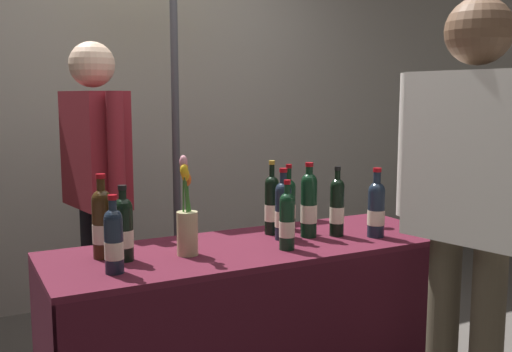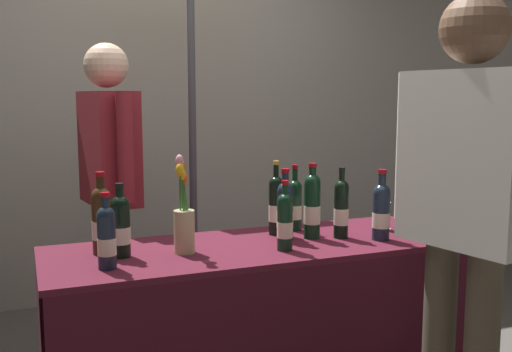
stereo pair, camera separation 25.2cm
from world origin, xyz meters
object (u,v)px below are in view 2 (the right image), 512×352
(flower_vase, at_px, (184,221))
(taster_foreground_right, at_px, (467,192))
(vendor_presenter, at_px, (110,172))
(booth_signpost, at_px, (192,94))
(featured_wine_bottle, at_px, (107,236))
(display_bottle_0, at_px, (285,210))
(tasting_table, at_px, (256,296))
(wine_glass_near_vendor, at_px, (384,210))

(flower_vase, relative_size, taster_foreground_right, 0.24)
(vendor_presenter, distance_m, booth_signpost, 0.68)
(booth_signpost, bearing_deg, featured_wine_bottle, -119.77)
(featured_wine_bottle, distance_m, vendor_presenter, 0.94)
(display_bottle_0, relative_size, vendor_presenter, 0.20)
(featured_wine_bottle, bearing_deg, tasting_table, 11.67)
(featured_wine_bottle, distance_m, flower_vase, 0.34)
(vendor_presenter, bearing_deg, booth_signpost, 103.36)
(flower_vase, height_order, vendor_presenter, vendor_presenter)
(taster_foreground_right, bearing_deg, tasting_table, 22.84)
(wine_glass_near_vendor, relative_size, vendor_presenter, 0.08)
(tasting_table, relative_size, wine_glass_near_vendor, 13.54)
(featured_wine_bottle, relative_size, wine_glass_near_vendor, 2.18)
(vendor_presenter, distance_m, taster_foreground_right, 1.81)
(flower_vase, bearing_deg, taster_foreground_right, -39.13)
(wine_glass_near_vendor, bearing_deg, tasting_table, -176.50)
(tasting_table, distance_m, wine_glass_near_vendor, 0.76)
(tasting_table, relative_size, taster_foreground_right, 1.04)
(flower_vase, bearing_deg, vendor_presenter, 102.43)
(vendor_presenter, bearing_deg, taster_foreground_right, 24.77)
(taster_foreground_right, bearing_deg, flower_vase, 37.97)
(display_bottle_0, height_order, taster_foreground_right, taster_foreground_right)
(vendor_presenter, bearing_deg, tasting_table, 23.35)
(tasting_table, bearing_deg, taster_foreground_right, -54.25)
(tasting_table, xyz_separation_m, booth_signpost, (-0.00, 1.00, 0.89))
(tasting_table, bearing_deg, vendor_presenter, 122.80)
(display_bottle_0, bearing_deg, featured_wine_bottle, -169.01)
(display_bottle_0, bearing_deg, booth_signpost, 98.68)
(wine_glass_near_vendor, relative_size, booth_signpost, 0.06)
(tasting_table, bearing_deg, wine_glass_near_vendor, 3.50)
(flower_vase, relative_size, vendor_presenter, 0.25)
(featured_wine_bottle, relative_size, taster_foreground_right, 0.17)
(display_bottle_0, xyz_separation_m, booth_signpost, (-0.15, 0.98, 0.51))
(tasting_table, height_order, vendor_presenter, vendor_presenter)
(flower_vase, bearing_deg, wine_glass_near_vendor, 3.90)
(featured_wine_bottle, bearing_deg, display_bottle_0, 10.99)
(booth_signpost, bearing_deg, taster_foreground_right, -73.30)
(display_bottle_0, distance_m, vendor_presenter, 1.01)
(featured_wine_bottle, xyz_separation_m, vendor_presenter, (0.14, 0.92, 0.12))
(featured_wine_bottle, height_order, wine_glass_near_vendor, featured_wine_bottle)
(wine_glass_near_vendor, bearing_deg, display_bottle_0, -177.74)
(wine_glass_near_vendor, height_order, vendor_presenter, vendor_presenter)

